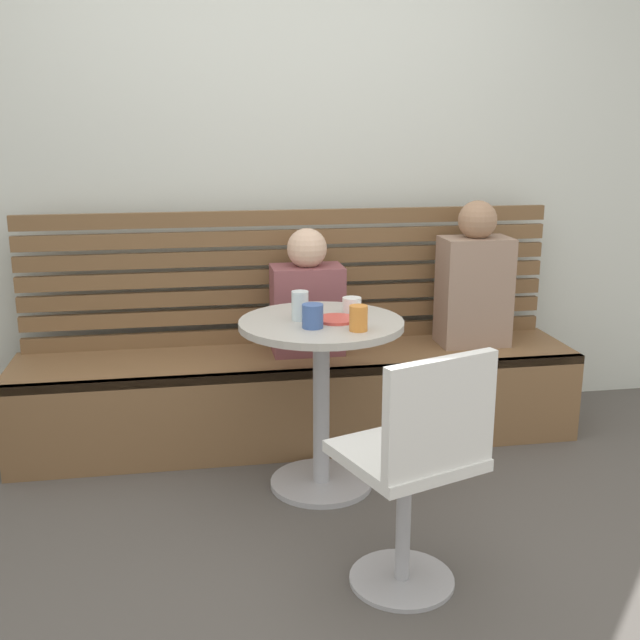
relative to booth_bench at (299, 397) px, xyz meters
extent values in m
plane|color=#514C47|center=(0.00, -1.20, -0.22)|extent=(8.00, 8.00, 0.00)
cube|color=silver|center=(0.00, 0.44, 1.23)|extent=(5.20, 0.10, 2.90)
cube|color=brown|center=(0.00, 0.00, 0.00)|extent=(2.70, 0.52, 0.44)
cube|color=brown|center=(0.00, -0.24, 0.20)|extent=(2.70, 0.04, 0.04)
cube|color=brown|center=(0.00, 0.24, 0.26)|extent=(2.65, 0.04, 0.07)
cube|color=brown|center=(0.00, 0.24, 0.36)|extent=(2.65, 0.04, 0.07)
cube|color=brown|center=(0.00, 0.24, 0.46)|extent=(2.65, 0.04, 0.07)
cube|color=brown|center=(0.00, 0.24, 0.56)|extent=(2.65, 0.04, 0.07)
cube|color=brown|center=(0.00, 0.24, 0.66)|extent=(2.65, 0.04, 0.07)
cube|color=brown|center=(0.00, 0.24, 0.75)|extent=(2.65, 0.04, 0.07)
cube|color=brown|center=(0.00, 0.24, 0.85)|extent=(2.65, 0.04, 0.07)
cylinder|color=#ADADB2|center=(0.02, -0.51, -0.21)|extent=(0.44, 0.44, 0.02)
cylinder|color=#ADADB2|center=(0.02, -0.51, 0.15)|extent=(0.07, 0.07, 0.69)
cylinder|color=#B7B2A8|center=(0.02, -0.51, 0.50)|extent=(0.68, 0.68, 0.03)
cylinder|color=#ADADB2|center=(0.17, -1.26, -0.21)|extent=(0.36, 0.36, 0.02)
cylinder|color=#ADADB2|center=(0.17, -1.26, 0.00)|extent=(0.05, 0.05, 0.45)
cube|color=white|center=(0.17, -1.26, 0.25)|extent=(0.51, 0.51, 0.04)
cube|color=white|center=(0.23, -1.42, 0.45)|extent=(0.39, 0.17, 0.36)
cube|color=#9E7F6B|center=(0.89, 0.04, 0.49)|extent=(0.34, 0.22, 0.54)
sphere|color=#A37A5B|center=(0.89, 0.04, 0.84)|extent=(0.19, 0.19, 0.19)
cube|color=brown|center=(0.05, 0.04, 0.43)|extent=(0.34, 0.22, 0.42)
sphere|color=#DBB293|center=(0.05, 0.04, 0.73)|extent=(0.19, 0.19, 0.19)
cylinder|color=orange|center=(0.14, -0.69, 0.57)|extent=(0.07, 0.07, 0.10)
cylinder|color=silver|center=(-0.06, -0.48, 0.58)|extent=(0.07, 0.07, 0.12)
cylinder|color=white|center=(0.17, -0.42, 0.55)|extent=(0.08, 0.08, 0.07)
cylinder|color=#3D5B9E|center=(-0.03, -0.61, 0.57)|extent=(0.08, 0.08, 0.09)
cylinder|color=#DB4C42|center=(0.08, -0.52, 0.52)|extent=(0.17, 0.17, 0.01)
camera|label=1|loc=(-0.49, -3.47, 1.31)|focal=42.64mm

